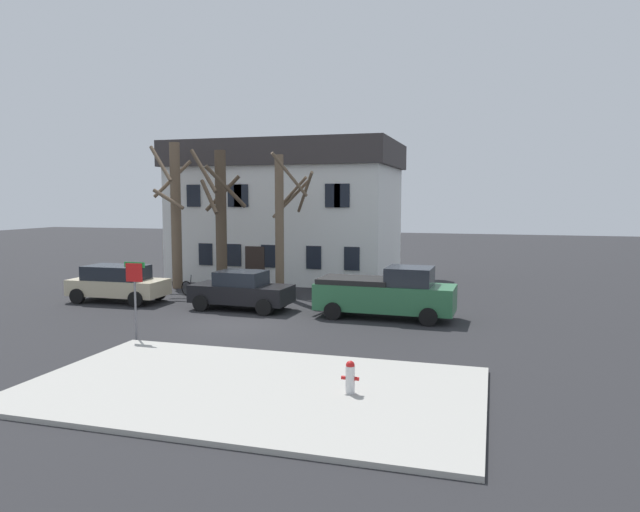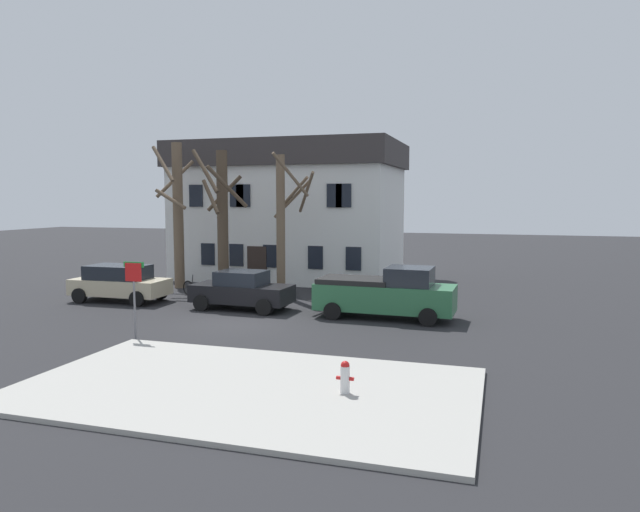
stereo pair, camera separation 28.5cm
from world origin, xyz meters
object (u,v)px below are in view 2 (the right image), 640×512
(pickup_truck_green, at_px, (386,293))
(street_sign_pole, at_px, (134,285))
(tree_bare_far, at_px, (283,220))
(fire_hydrant, at_px, (345,376))
(tree_bare_mid, at_px, (222,218))
(bicycle_leaning, at_px, (195,289))
(tree_bare_near, at_px, (177,212))
(building_main, at_px, (290,210))
(car_beige_wagon, at_px, (120,282))
(car_black_sedan, at_px, (242,290))

(pickup_truck_green, distance_m, street_sign_pole, 9.39)
(tree_bare_far, bearing_deg, fire_hydrant, -63.57)
(tree_bare_mid, bearing_deg, pickup_truck_green, -20.83)
(fire_hydrant, distance_m, bicycle_leaning, 15.72)
(tree_bare_mid, relative_size, fire_hydrant, 9.09)
(tree_bare_mid, xyz_separation_m, street_sign_pole, (1.45, -9.25, -1.90))
(tree_bare_near, distance_m, tree_bare_mid, 3.37)
(tree_bare_far, relative_size, bicycle_leaning, 4.02)
(pickup_truck_green, bearing_deg, fire_hydrant, -84.97)
(building_main, bearing_deg, pickup_truck_green, -53.16)
(car_beige_wagon, distance_m, fire_hydrant, 16.14)
(tree_bare_mid, height_order, car_black_sedan, tree_bare_mid)
(tree_bare_far, height_order, pickup_truck_green, tree_bare_far)
(tree_bare_far, bearing_deg, car_black_sedan, -97.47)
(bicycle_leaning, bearing_deg, pickup_truck_green, -13.80)
(street_sign_pole, bearing_deg, car_beige_wagon, 129.54)
(tree_bare_near, height_order, pickup_truck_green, tree_bare_near)
(tree_bare_near, xyz_separation_m, pickup_truck_green, (11.81, -4.51, -2.96))
(car_beige_wagon, height_order, pickup_truck_green, pickup_truck_green)
(fire_hydrant, bearing_deg, bicycle_leaning, 131.77)
(car_beige_wagon, relative_size, pickup_truck_green, 0.80)
(tree_bare_near, distance_m, car_black_sedan, 7.89)
(car_beige_wagon, bearing_deg, car_black_sedan, -1.10)
(tree_bare_near, relative_size, pickup_truck_green, 1.39)
(tree_bare_near, xyz_separation_m, street_sign_pole, (4.59, -10.45, -2.11))
(fire_hydrant, bearing_deg, tree_bare_far, 116.43)
(tree_bare_near, xyz_separation_m, car_beige_wagon, (-0.42, -4.39, -3.08))
(tree_bare_near, relative_size, car_beige_wagon, 1.72)
(car_black_sedan, distance_m, fire_hydrant, 11.66)
(tree_bare_far, xyz_separation_m, bicycle_leaning, (-4.00, -1.29, -3.25))
(fire_hydrant, xyz_separation_m, bicycle_leaning, (-10.47, 11.73, -0.15))
(building_main, xyz_separation_m, pickup_truck_green, (7.72, -10.30, -3.00))
(tree_bare_mid, xyz_separation_m, car_black_sedan, (2.54, -3.30, -2.91))
(fire_hydrant, height_order, street_sign_pole, street_sign_pole)
(tree_bare_far, xyz_separation_m, pickup_truck_green, (5.65, -3.66, -2.64))
(fire_hydrant, bearing_deg, pickup_truck_green, 95.03)
(building_main, relative_size, car_beige_wagon, 2.93)
(car_black_sedan, distance_m, bicycle_leaning, 4.27)
(car_black_sedan, distance_m, pickup_truck_green, 6.13)
(bicycle_leaning, bearing_deg, car_black_sedan, -33.92)
(tree_bare_near, xyz_separation_m, car_black_sedan, (5.68, -4.50, -3.12))
(tree_bare_mid, height_order, car_beige_wagon, tree_bare_mid)
(car_beige_wagon, xyz_separation_m, car_black_sedan, (6.10, -0.12, -0.05))
(pickup_truck_green, bearing_deg, street_sign_pole, -140.53)
(tree_bare_near, relative_size, car_black_sedan, 1.76)
(tree_bare_near, xyz_separation_m, tree_bare_mid, (3.14, -1.21, -0.21))
(tree_bare_mid, bearing_deg, car_beige_wagon, -138.26)
(tree_bare_mid, xyz_separation_m, car_beige_wagon, (-3.56, -3.18, -2.86))
(tree_bare_far, xyz_separation_m, car_beige_wagon, (-6.58, -3.54, -2.76))
(building_main, height_order, fire_hydrant, building_main)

